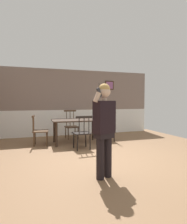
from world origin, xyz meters
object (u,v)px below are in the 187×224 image
object	(u,v)px
chair_at_table_head	(82,133)
dining_table	(76,122)
person_figure	(104,124)
chair_near_window	(109,127)
chair_opposite_corner	(71,125)
chair_by_doorway	(39,130)

from	to	relation	value
chair_at_table_head	dining_table	bearing A→B (deg)	85.08
chair_at_table_head	person_figure	xyz separation A→B (m)	(-0.17, -2.14, 0.48)
chair_near_window	chair_opposite_corner	bearing A→B (deg)	55.62
chair_near_window	chair_at_table_head	xyz separation A→B (m)	(-1.19, -0.82, -0.00)
chair_at_table_head	person_figure	bearing A→B (deg)	-97.51
chair_near_window	chair_by_doorway	world-z (taller)	chair_near_window
dining_table	chair_by_doorway	distance (m)	1.18
chair_by_doorway	chair_at_table_head	xyz separation A→B (m)	(1.13, -0.91, 0.01)
chair_opposite_corner	chair_near_window	bearing A→B (deg)	136.97
dining_table	person_figure	size ratio (longest dim) A/B	0.94
chair_by_doorway	chair_at_table_head	size ratio (longest dim) A/B	0.97
dining_table	person_figure	bearing A→B (deg)	-93.78
chair_near_window	chair_by_doorway	xyz separation A→B (m)	(-2.32, 0.09, -0.01)
chair_near_window	person_figure	xyz separation A→B (m)	(-1.36, -2.96, 0.48)
person_figure	chair_opposite_corner	bearing A→B (deg)	-114.65
chair_by_doorway	chair_opposite_corner	bearing A→B (deg)	131.80
chair_near_window	person_figure	size ratio (longest dim) A/B	0.60
chair_by_doorway	dining_table	bearing A→B (deg)	95.00
chair_by_doorway	chair_at_table_head	world-z (taller)	chair_at_table_head
chair_near_window	chair_by_doorway	bearing A→B (deg)	92.07
chair_near_window	person_figure	world-z (taller)	person_figure
chair_at_table_head	chair_by_doorway	bearing A→B (deg)	138.28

